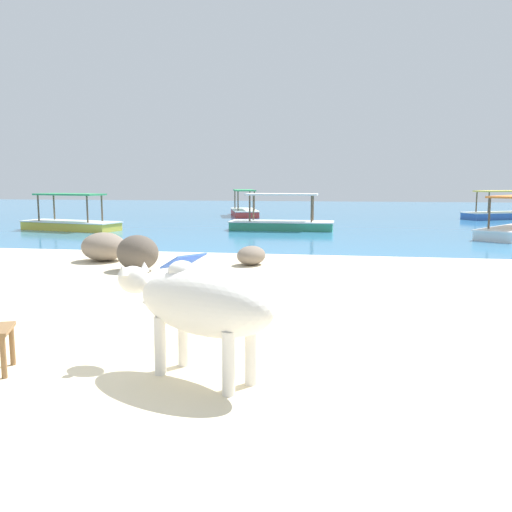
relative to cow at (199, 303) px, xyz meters
The scene contains 11 objects.
sand_beach 1.42m from the cow, 103.59° to the left, with size 18.00×14.00×0.04m, color beige.
water_surface 23.21m from the cow, 90.71° to the left, with size 60.00×36.00×0.03m, color teal.
cow is the anchor object (origin of this frame).
deck_chair_far 3.20m from the cow, 107.67° to the left, with size 0.93×0.88×0.68m.
shore_rock_large 7.61m from the cow, 120.97° to the left, with size 0.98×0.91×0.62m, color gray.
shore_rock_medium 6.08m from the cow, 116.52° to the left, with size 0.86×0.74×0.69m, color brown.
shore_rock_small 6.53m from the cow, 95.85° to the left, with size 0.70×0.55×0.39m, color gray.
boat_blue 23.42m from the cow, 69.38° to the left, with size 3.78×2.75×1.29m.
boat_yellow 15.91m from the cow, 121.83° to the left, with size 3.84×1.97×1.29m.
boat_red 22.34m from the cow, 99.56° to the left, with size 2.09×3.85×1.29m.
boat_green 14.77m from the cow, 93.88° to the left, with size 3.68×1.17×1.29m.
Camera 1 is at (1.53, -5.70, 1.78)m, focal length 38.34 mm.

